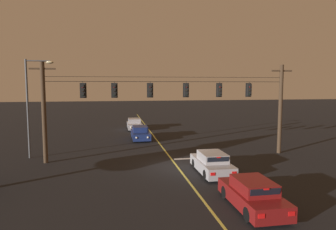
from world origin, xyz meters
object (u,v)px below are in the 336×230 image
(traffic_light_rightmost, at_px, (220,90))
(car_waiting_near_lane, at_px, (212,163))
(car_waiting_second_near, at_px, (253,195))
(traffic_light_right_inner, at_px, (186,90))
(traffic_light_centre, at_px, (150,90))
(street_lamp_corner, at_px, (32,99))
(traffic_light_far_right, at_px, (249,90))
(traffic_light_leftmost, at_px, (83,90))
(car_oncoming_trailing, at_px, (134,124))
(car_oncoming_lead, at_px, (140,133))
(traffic_light_left_inner, at_px, (114,90))

(traffic_light_rightmost, relative_size, car_waiting_near_lane, 0.28)
(car_waiting_second_near, bearing_deg, car_waiting_near_lane, 90.79)
(traffic_light_right_inner, height_order, car_waiting_near_lane, traffic_light_right_inner)
(traffic_light_rightmost, bearing_deg, traffic_light_centre, 180.00)
(street_lamp_corner, bearing_deg, traffic_light_rightmost, -7.02)
(traffic_light_far_right, bearing_deg, traffic_light_leftmost, 180.00)
(traffic_light_right_inner, bearing_deg, traffic_light_leftmost, 180.00)
(car_oncoming_trailing, xyz_separation_m, car_waiting_second_near, (3.75, -26.30, 0.00))
(traffic_light_rightmost, height_order, car_oncoming_lead, traffic_light_rightmost)
(car_oncoming_lead, xyz_separation_m, street_lamp_corner, (-8.90, -6.66, 3.98))
(traffic_light_left_inner, relative_size, car_oncoming_trailing, 0.28)
(car_oncoming_lead, bearing_deg, car_waiting_near_lane, -74.91)
(traffic_light_left_inner, height_order, traffic_light_right_inner, same)
(traffic_light_left_inner, height_order, traffic_light_far_right, same)
(traffic_light_left_inner, relative_size, car_waiting_second_near, 0.28)
(car_waiting_near_lane, bearing_deg, traffic_light_far_right, 45.30)
(traffic_light_far_right, height_order, car_oncoming_trailing, traffic_light_far_right)
(traffic_light_right_inner, bearing_deg, traffic_light_centre, 180.00)
(traffic_light_right_inner, distance_m, traffic_light_far_right, 5.22)
(street_lamp_corner, bearing_deg, car_oncoming_lead, 36.80)
(car_waiting_near_lane, height_order, car_oncoming_trailing, same)
(car_oncoming_lead, relative_size, street_lamp_corner, 0.58)
(traffic_light_far_right, bearing_deg, traffic_light_centre, 180.00)
(traffic_light_centre, relative_size, traffic_light_right_inner, 1.00)
(traffic_light_rightmost, bearing_deg, street_lamp_corner, 172.98)
(traffic_light_rightmost, xyz_separation_m, car_waiting_near_lane, (-2.11, -4.66, -4.65))
(traffic_light_leftmost, relative_size, car_waiting_second_near, 0.28)
(traffic_light_centre, distance_m, traffic_light_far_right, 8.05)
(traffic_light_centre, distance_m, car_waiting_near_lane, 7.43)
(traffic_light_leftmost, distance_m, traffic_light_left_inner, 2.28)
(car_oncoming_trailing, relative_size, street_lamp_corner, 0.58)
(traffic_light_far_right, distance_m, car_waiting_second_near, 12.21)
(traffic_light_right_inner, xyz_separation_m, traffic_light_far_right, (5.22, 0.00, 0.00))
(traffic_light_rightmost, xyz_separation_m, car_waiting_second_near, (-2.03, -10.34, -4.65))
(traffic_light_leftmost, xyz_separation_m, car_oncoming_trailing, (4.74, 15.96, -4.65))
(traffic_light_centre, relative_size, traffic_light_rightmost, 1.00)
(car_waiting_near_lane, bearing_deg, traffic_light_rightmost, 65.66)
(traffic_light_leftmost, height_order, car_waiting_near_lane, traffic_light_leftmost)
(traffic_light_left_inner, bearing_deg, street_lamp_corner, 164.14)
(car_oncoming_lead, bearing_deg, traffic_light_centre, -89.36)
(traffic_light_left_inner, distance_m, car_waiting_second_near, 12.93)
(traffic_light_centre, distance_m, car_oncoming_lead, 9.65)
(traffic_light_centre, distance_m, street_lamp_corner, 9.20)
(traffic_light_leftmost, xyz_separation_m, traffic_light_rightmost, (10.52, 0.00, 0.00))
(car_oncoming_lead, bearing_deg, car_waiting_second_near, -79.11)
(traffic_light_centre, distance_m, traffic_light_right_inner, 2.83)
(traffic_light_rightmost, xyz_separation_m, traffic_light_far_right, (2.50, 0.00, 0.00))
(traffic_light_far_right, xyz_separation_m, car_oncoming_trailing, (-8.28, 15.96, -4.65))
(traffic_light_far_right, relative_size, car_oncoming_lead, 0.28)
(car_oncoming_lead, bearing_deg, traffic_light_far_right, -46.06)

